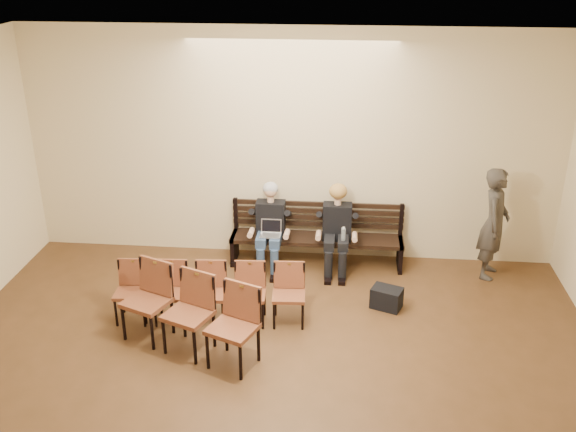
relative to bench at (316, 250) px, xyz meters
name	(u,v)px	position (x,y,z in m)	size (l,w,h in m)	color
room_walls	(246,208)	(-0.42, -3.86, 2.31)	(8.02, 10.01, 3.51)	beige
bench	(316,250)	(0.00, 0.00, 0.00)	(2.60, 0.90, 0.45)	black
seated_man	(270,227)	(-0.69, -0.12, 0.41)	(0.53, 0.73, 1.27)	black
seated_woman	(337,231)	(0.30, -0.12, 0.39)	(0.53, 0.73, 1.22)	black
laptop	(270,237)	(-0.66, -0.31, 0.33)	(0.30, 0.24, 0.22)	#B4B4B9
water_bottle	(343,242)	(0.40, -0.34, 0.33)	(0.06, 0.06, 0.21)	silver
bag	(387,298)	(1.01, -1.18, -0.08)	(0.39, 0.27, 0.29)	black
passerby	(495,215)	(2.55, -0.10, 0.73)	(0.70, 0.46, 1.91)	#39342E
chair_row_front	(188,315)	(-1.40, -2.38, 0.27)	(1.76, 0.53, 0.98)	brown
chair_row_back	(210,294)	(-1.28, -1.72, 0.17)	(2.44, 0.43, 0.80)	brown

